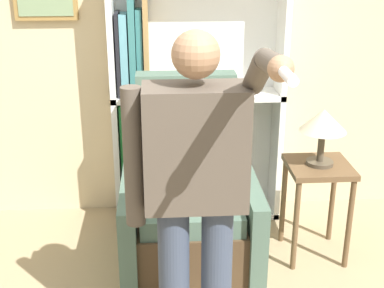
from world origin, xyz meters
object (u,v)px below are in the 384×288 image
object	(u,v)px
armchair	(189,210)
person_standing	(195,188)
bookcase	(176,103)
table_lamp	(323,123)
side_table	(318,183)

from	to	relation	value
armchair	person_standing	world-z (taller)	person_standing
bookcase	table_lamp	world-z (taller)	bookcase
person_standing	side_table	distance (m)	1.33
bookcase	table_lamp	distance (m)	1.09
armchair	table_lamp	xyz separation A→B (m)	(0.84, 0.02, 0.57)
person_standing	armchair	bearing A→B (deg)	88.51
bookcase	armchair	bearing A→B (deg)	-85.68
side_table	person_standing	bearing A→B (deg)	-133.38
bookcase	person_standing	distance (m)	1.55
bookcase	side_table	size ratio (longest dim) A/B	2.90
bookcase	side_table	xyz separation A→B (m)	(0.89, -0.63, -0.38)
armchair	person_standing	distance (m)	1.07
bookcase	side_table	bearing A→B (deg)	-35.27
armchair	side_table	world-z (taller)	armchair
bookcase	person_standing	world-z (taller)	bookcase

